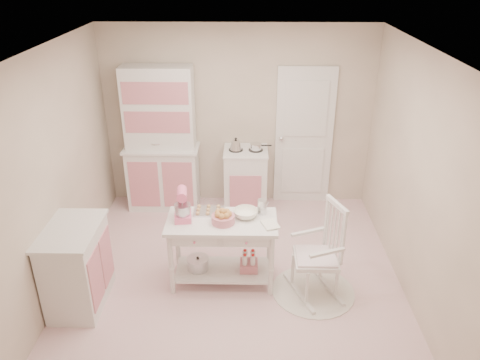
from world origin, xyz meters
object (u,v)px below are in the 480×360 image
object	(u,v)px
hutch	(161,140)
rocking_chair	(316,251)
bread_basket	(223,219)
base_cabinet	(77,267)
stand_mixer	(182,205)
work_table	(222,251)
stove	(246,179)

from	to	relation	value
hutch	rocking_chair	xyz separation A→B (m)	(1.97, -1.96, -0.49)
rocking_chair	bread_basket	distance (m)	1.05
bread_basket	base_cabinet	bearing A→B (deg)	-167.03
base_cabinet	rocking_chair	world-z (taller)	rocking_chair
stand_mixer	work_table	bearing A→B (deg)	-9.71
hutch	work_table	world-z (taller)	hutch
hutch	rocking_chair	size ratio (longest dim) A/B	1.89
base_cabinet	bread_basket	world-z (taller)	base_cabinet
work_table	bread_basket	world-z (taller)	bread_basket
stand_mixer	bread_basket	bearing A→B (deg)	-16.02
work_table	stove	bearing A→B (deg)	81.85
work_table	stand_mixer	size ratio (longest dim) A/B	3.53
work_table	base_cabinet	bearing A→B (deg)	-165.07
hutch	bread_basket	xyz separation A→B (m)	(0.97, -1.83, -0.19)
stove	rocking_chair	size ratio (longest dim) A/B	0.84
rocking_chair	work_table	world-z (taller)	rocking_chair
stove	base_cabinet	xyz separation A→B (m)	(-1.74, -2.13, 0.00)
stove	stand_mixer	bearing A→B (deg)	-111.36
bread_basket	stove	bearing A→B (deg)	82.71
base_cabinet	stand_mixer	world-z (taller)	stand_mixer
rocking_chair	stand_mixer	size ratio (longest dim) A/B	3.24
base_cabinet	work_table	distance (m)	1.55
base_cabinet	work_table	world-z (taller)	base_cabinet
rocking_chair	work_table	distance (m)	1.05
stove	stand_mixer	size ratio (longest dim) A/B	2.71
hutch	work_table	distance (m)	2.11
stove	base_cabinet	bearing A→B (deg)	-129.37
hutch	stove	xyz separation A→B (m)	(1.20, -0.05, -0.58)
stand_mixer	bread_basket	distance (m)	0.46
rocking_chair	stand_mixer	distance (m)	1.51
work_table	bread_basket	distance (m)	0.45
stove	base_cabinet	world-z (taller)	same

